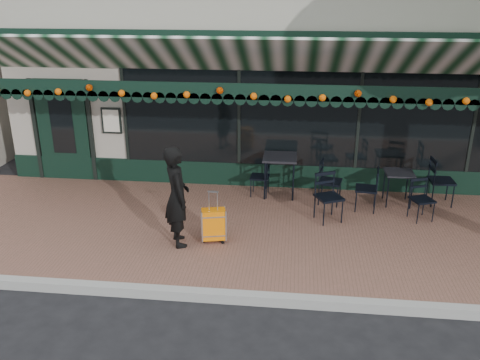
# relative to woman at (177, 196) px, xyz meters

# --- Properties ---
(ground) EXTENTS (80.00, 80.00, 0.00)m
(ground) POSITION_rel_woman_xyz_m (1.70, -1.28, -0.99)
(ground) COLOR black
(ground) RESTS_ON ground
(sidewalk) EXTENTS (18.00, 4.00, 0.15)m
(sidewalk) POSITION_rel_woman_xyz_m (1.70, 0.72, -0.91)
(sidewalk) COLOR brown
(sidewalk) RESTS_ON ground
(curb) EXTENTS (18.00, 0.16, 0.15)m
(curb) POSITION_rel_woman_xyz_m (1.70, -1.36, -0.91)
(curb) COLOR #9E9E99
(curb) RESTS_ON ground
(restaurant_building) EXTENTS (12.00, 9.60, 4.50)m
(restaurant_building) POSITION_rel_woman_xyz_m (1.70, 6.56, 1.28)
(restaurant_building) COLOR #A0998A
(restaurant_building) RESTS_ON ground
(woman) EXTENTS (0.62, 0.72, 1.68)m
(woman) POSITION_rel_woman_xyz_m (0.00, 0.00, 0.00)
(woman) COLOR black
(woman) RESTS_ON sidewalk
(suitcase) EXTENTS (0.43, 0.30, 0.89)m
(suitcase) POSITION_rel_woman_xyz_m (0.57, 0.13, -0.54)
(suitcase) COLOR orange
(suitcase) RESTS_ON sidewalk
(cafe_table_a) EXTENTS (0.53, 0.53, 0.66)m
(cafe_table_a) POSITION_rel_woman_xyz_m (3.87, 2.08, -0.25)
(cafe_table_a) COLOR black
(cafe_table_a) RESTS_ON sidewalk
(cafe_table_b) EXTENTS (0.67, 0.67, 0.83)m
(cafe_table_b) POSITION_rel_woman_xyz_m (1.57, 2.27, -0.10)
(cafe_table_b) COLOR black
(cafe_table_b) RESTS_ON sidewalk
(chair_a_left) EXTENTS (0.47, 0.47, 0.84)m
(chair_a_left) POSITION_rel_woman_xyz_m (3.23, 1.71, -0.42)
(chair_a_left) COLOR black
(chair_a_left) RESTS_ON sidewalk
(chair_a_right) EXTENTS (0.48, 0.48, 0.94)m
(chair_a_right) POSITION_rel_woman_xyz_m (4.70, 2.16, -0.37)
(chair_a_right) COLOR black
(chair_a_right) RESTS_ON sidewalk
(chair_a_front) EXTENTS (0.49, 0.49, 0.76)m
(chair_a_front) POSITION_rel_woman_xyz_m (4.18, 1.38, -0.46)
(chair_a_front) COLOR black
(chair_a_front) RESTS_ON sidewalk
(chair_b_left) EXTENTS (0.41, 0.41, 0.77)m
(chair_b_left) POSITION_rel_woman_xyz_m (1.18, 2.21, -0.46)
(chair_b_left) COLOR black
(chair_b_left) RESTS_ON sidewalk
(chair_b_right) EXTENTS (0.52, 0.52, 0.88)m
(chair_b_right) POSITION_rel_woman_xyz_m (2.57, 1.96, -0.40)
(chair_b_right) COLOR black
(chair_b_right) RESTS_ON sidewalk
(chair_b_front) EXTENTS (0.59, 0.59, 0.89)m
(chair_b_front) POSITION_rel_woman_xyz_m (2.50, 1.15, -0.39)
(chair_b_front) COLOR black
(chair_b_front) RESTS_ON sidewalk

